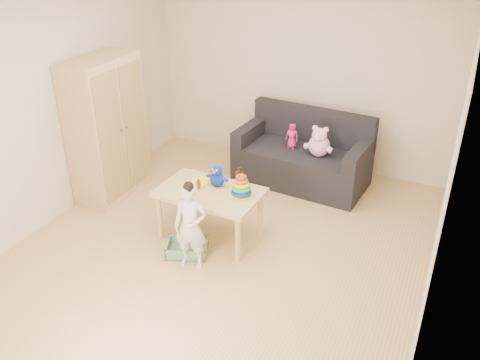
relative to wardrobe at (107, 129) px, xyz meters
The scene contains 13 objects.
room 1.86m from the wardrobe, 13.76° to the right, with size 4.50×4.50×4.50m.
wardrobe is the anchor object (origin of this frame).
sofa 2.44m from the wardrobe, 30.97° to the left, with size 1.63×0.81×0.46m, color black.
play_table 1.68m from the wardrobe, 13.28° to the right, with size 1.06×0.67×0.56m, color tan.
storage_bin 1.82m from the wardrobe, 26.77° to the right, with size 0.41×0.31×0.12m, color gray, non-canonical shape.
toddler 1.88m from the wardrobe, 28.82° to the right, with size 0.32×0.22×0.88m, color silver.
pink_bear 2.54m from the wardrobe, 26.74° to the left, with size 0.28×0.24×0.32m, color #FFBBE4, non-canonical shape.
doll 2.25m from the wardrobe, 32.81° to the left, with size 0.16×0.11×0.32m, color #D8286E.
ring_stacker 1.93m from the wardrobe, ahead, with size 0.21×0.21×0.24m.
brown_bottle 1.81m from the wardrobe, ahead, with size 0.08×0.08×0.23m.
blue_plush 1.59m from the wardrobe, ahead, with size 0.20×0.16×0.24m, color #1533C4, non-canonical shape.
wooden_figure 1.49m from the wardrobe, 14.89° to the right, with size 0.05×0.04×0.12m, color #5C2B1C, non-canonical shape.
yellow_book 1.43m from the wardrobe, ahead, with size 0.18×0.18×0.01m, color #EEFF1A.
Camera 1 is at (1.98, -3.96, 3.10)m, focal length 38.00 mm.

